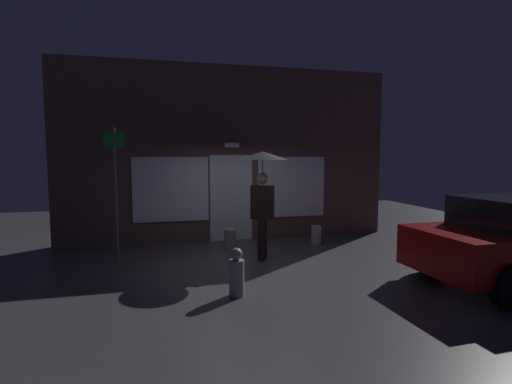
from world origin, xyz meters
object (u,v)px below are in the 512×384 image
object	(u,v)px
sidewalk_bollard	(230,239)
fire_hydrant	(237,274)
person_with_umbrella	(262,178)
sidewalk_bollard_2	(316,235)
street_sign_post	(115,187)

from	to	relation	value
sidewalk_bollard	fire_hydrant	distance (m)	3.13
person_with_umbrella	sidewalk_bollard_2	world-z (taller)	person_with_umbrella
street_sign_post	sidewalk_bollard	bearing A→B (deg)	10.44
street_sign_post	fire_hydrant	size ratio (longest dim) A/B	3.62
person_with_umbrella	fire_hydrant	world-z (taller)	person_with_umbrella
sidewalk_bollard_2	fire_hydrant	xyz separation A→B (m)	(-2.63, -3.02, 0.13)
sidewalk_bollard_2	fire_hydrant	world-z (taller)	fire_hydrant
person_with_umbrella	sidewalk_bollard	world-z (taller)	person_with_umbrella
street_sign_post	sidewalk_bollard_2	world-z (taller)	street_sign_post
fire_hydrant	sidewalk_bollard	bearing A→B (deg)	81.37
street_sign_post	sidewalk_bollard	distance (m)	2.84
sidewalk_bollard	street_sign_post	bearing A→B (deg)	-169.56
sidewalk_bollard	sidewalk_bollard_2	xyz separation A→B (m)	(2.16, -0.07, -0.00)
street_sign_post	fire_hydrant	distance (m)	3.52
person_with_umbrella	sidewalk_bollard_2	xyz separation A→B (m)	(1.68, 1.06, -1.50)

